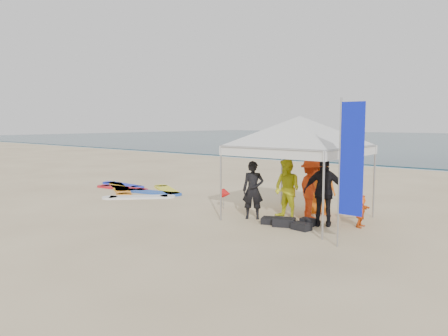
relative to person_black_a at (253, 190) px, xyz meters
name	(u,v)px	position (x,y,z in m)	size (l,w,h in m)	color
ground	(172,219)	(-1.67, -1.51, -0.81)	(120.00, 120.00, 0.00)	beige
shoreline_foam	(396,167)	(-1.67, 16.69, -0.80)	(160.00, 1.20, 0.01)	silver
person_black_a	(253,190)	(0.00, 0.00, 0.00)	(0.59, 0.39, 1.61)	black
person_yellow	(287,189)	(0.71, 0.64, 0.02)	(0.81, 0.63, 1.66)	yellow
person_orange_a	(311,188)	(1.21, 1.08, 0.04)	(1.09, 0.63, 1.69)	red
person_black_b	(325,192)	(1.94, 0.46, 0.10)	(1.06, 0.44, 1.81)	black
person_orange_b	(320,184)	(1.12, 1.79, 0.07)	(0.85, 0.56, 1.75)	orange
person_seated	(361,211)	(2.70, 0.98, -0.38)	(0.79, 0.25, 0.85)	orange
canopy_tent	(300,116)	(0.99, 0.78, 2.03)	(4.32, 4.32, 3.26)	#A5A5A8
feather_flag	(350,161)	(3.27, -1.06, 1.07)	(0.54, 0.04, 3.20)	#A5A5A8
marker_pennant	(227,194)	(-1.38, 0.52, -0.31)	(0.28, 0.28, 0.64)	#A5A5A8
gear_pile	(288,223)	(1.22, -0.15, -0.71)	(1.51, 0.85, 0.22)	black
surfboard_spread	(135,190)	(-6.49, 1.03, -0.77)	(4.81, 3.44, 0.07)	orange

